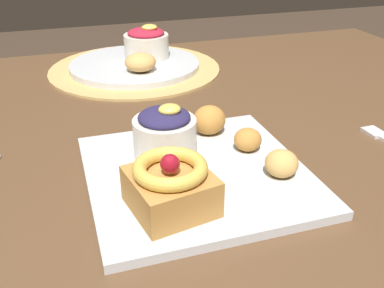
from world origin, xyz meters
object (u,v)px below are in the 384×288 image
front_plate (197,174)px  back_plate (135,65)px  cake_slice (171,185)px  back_pastry (140,62)px  fritter_back (248,140)px  back_ramekin (146,43)px  fritter_middle (209,120)px  berry_ramekin (165,133)px  fritter_front (282,163)px

front_plate → back_plate: 0.46m
cake_slice → back_pastry: size_ratio=1.60×
fritter_back → back_ramekin: back_ramekin is taller
fritter_middle → back_pastry: size_ratio=0.77×
berry_ramekin → back_ramekin: size_ratio=0.87×
berry_ramekin → fritter_front: bearing=-37.8°
back_ramekin → back_pastry: (-0.03, -0.09, -0.01)m
front_plate → fritter_front: bearing=-24.6°
berry_ramekin → back_pastry: (0.04, 0.35, -0.01)m
front_plate → back_plate: back_plate is taller
fritter_back → back_ramekin: 0.46m
berry_ramekin → fritter_front: 0.16m
back_ramekin → cake_slice: bearing=-99.9°
front_plate → back_pastry: back_pastry is taller
fritter_middle → front_plate: bearing=-118.1°
back_ramekin → fritter_back: bearing=-85.0°
front_plate → fritter_middle: size_ratio=5.66×
back_pastry → berry_ramekin: bearing=-96.4°
back_plate → fritter_middle: bearing=-83.7°
fritter_back → front_plate: bearing=-160.4°
cake_slice → back_plate: bearing=83.2°
front_plate → back_ramekin: bearing=84.8°
front_plate → back_ramekin: 0.49m
front_plate → fritter_back: size_ratio=7.22×
front_plate → back_ramekin: back_ramekin is taller
fritter_back → back_ramekin: bearing=95.0°
back_plate → back_pastry: back_pastry is taller
fritter_front → fritter_middle: (-0.05, 0.14, 0.00)m
front_plate → fritter_front: size_ratio=6.60×
fritter_back → back_pastry: 0.38m
berry_ramekin → fritter_front: berry_ramekin is taller
front_plate → back_ramekin: (0.04, 0.49, 0.04)m
back_ramekin → fritter_front: bearing=-84.4°
fritter_middle → back_pastry: (-0.04, 0.30, 0.00)m
berry_ramekin → fritter_middle: 0.09m
fritter_back → back_ramekin: size_ratio=0.39×
fritter_front → berry_ramekin: bearing=142.2°
back_ramekin → front_plate: bearing=-95.2°
front_plate → back_plate: bearing=88.7°
back_ramekin → back_pastry: back_ramekin is taller
berry_ramekin → fritter_middle: size_ratio=1.75×
cake_slice → fritter_back: 0.17m
fritter_middle → berry_ramekin: bearing=-151.3°
berry_ramekin → fritter_middle: bearing=28.7°
fritter_front → back_pastry: 0.45m
back_pastry → back_plate: bearing=90.6°
fritter_back → back_plate: (-0.07, 0.43, -0.02)m
back_plate → back_pastry: (0.00, -0.06, 0.02)m
fritter_middle → back_ramekin: back_ramekin is taller
fritter_middle → fritter_back: size_ratio=1.28×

